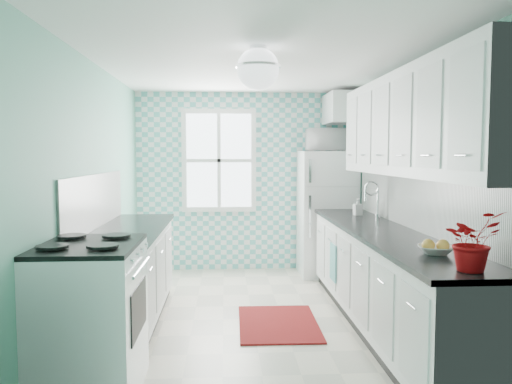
{
  "coord_description": "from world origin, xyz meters",
  "views": [
    {
      "loc": [
        -0.27,
        -4.85,
        1.64
      ],
      "look_at": [
        0.05,
        0.25,
        1.25
      ],
      "focal_mm": 35.0,
      "sensor_mm": 36.0,
      "label": 1
    }
  ],
  "objects": [
    {
      "name": "floor",
      "position": [
        0.0,
        0.0,
        -0.01
      ],
      "size": [
        3.0,
        4.4,
        0.02
      ],
      "primitive_type": "cube",
      "color": "beige",
      "rests_on": "ground"
    },
    {
      "name": "ceiling",
      "position": [
        0.0,
        0.0,
        2.51
      ],
      "size": [
        3.0,
        4.4,
        0.02
      ],
      "primitive_type": "cube",
      "color": "white",
      "rests_on": "wall_back"
    },
    {
      "name": "wall_back",
      "position": [
        0.0,
        2.21,
        1.25
      ],
      "size": [
        3.0,
        0.02,
        2.5
      ],
      "primitive_type": "cube",
      "color": "#69B39B",
      "rests_on": "floor"
    },
    {
      "name": "wall_front",
      "position": [
        0.0,
        -2.21,
        1.25
      ],
      "size": [
        3.0,
        0.02,
        2.5
      ],
      "primitive_type": "cube",
      "color": "#69B39B",
      "rests_on": "floor"
    },
    {
      "name": "wall_left",
      "position": [
        -1.51,
        0.0,
        1.25
      ],
      "size": [
        0.02,
        4.4,
        2.5
      ],
      "primitive_type": "cube",
      "color": "#69B39B",
      "rests_on": "floor"
    },
    {
      "name": "wall_right",
      "position": [
        1.51,
        0.0,
        1.25
      ],
      "size": [
        0.02,
        4.4,
        2.5
      ],
      "primitive_type": "cube",
      "color": "#69B39B",
      "rests_on": "floor"
    },
    {
      "name": "accent_wall",
      "position": [
        0.0,
        2.19,
        1.25
      ],
      "size": [
        3.0,
        0.01,
        2.5
      ],
      "primitive_type": "cube",
      "color": "#5CBDB8",
      "rests_on": "wall_back"
    },
    {
      "name": "window",
      "position": [
        -0.35,
        2.16,
        1.55
      ],
      "size": [
        1.04,
        0.05,
        1.44
      ],
      "color": "white",
      "rests_on": "wall_back"
    },
    {
      "name": "backsplash_right",
      "position": [
        1.49,
        -0.4,
        1.2
      ],
      "size": [
        0.02,
        3.6,
        0.51
      ],
      "primitive_type": "cube",
      "color": "white",
      "rests_on": "wall_right"
    },
    {
      "name": "backsplash_left",
      "position": [
        -1.49,
        -0.07,
        1.2
      ],
      "size": [
        0.02,
        2.15,
        0.51
      ],
      "primitive_type": "cube",
      "color": "white",
      "rests_on": "wall_left"
    },
    {
      "name": "upper_cabinets_right",
      "position": [
        1.33,
        -0.6,
        1.9
      ],
      "size": [
        0.33,
        3.2,
        0.9
      ],
      "primitive_type": "cube",
      "color": "white",
      "rests_on": "wall_right"
    },
    {
      "name": "upper_cabinet_fridge",
      "position": [
        1.3,
        1.83,
        2.25
      ],
      "size": [
        0.4,
        0.74,
        0.4
      ],
      "primitive_type": "cube",
      "color": "white",
      "rests_on": "wall_right"
    },
    {
      "name": "ceiling_light",
      "position": [
        0.0,
        -0.8,
        2.32
      ],
      "size": [
        0.34,
        0.34,
        0.35
      ],
      "color": "silver",
      "rests_on": "ceiling"
    },
    {
      "name": "base_cabinets_right",
      "position": [
        1.2,
        -0.4,
        0.45
      ],
      "size": [
        0.6,
        3.6,
        0.9
      ],
      "primitive_type": "cube",
      "color": "white",
      "rests_on": "floor"
    },
    {
      "name": "countertop_right",
      "position": [
        1.19,
        -0.4,
        0.92
      ],
      "size": [
        0.63,
        3.6,
        0.04
      ],
      "primitive_type": "cube",
      "color": "black",
      "rests_on": "base_cabinets_right"
    },
    {
      "name": "base_cabinets_left",
      "position": [
        -1.2,
        -0.07,
        0.45
      ],
      "size": [
        0.6,
        2.15,
        0.9
      ],
      "primitive_type": "cube",
      "color": "white",
      "rests_on": "floor"
    },
    {
      "name": "countertop_left",
      "position": [
        -1.19,
        -0.07,
        0.92
      ],
      "size": [
        0.63,
        2.15,
        0.04
      ],
      "primitive_type": "cube",
      "color": "black",
      "rests_on": "base_cabinets_left"
    },
    {
      "name": "fridge",
      "position": [
        1.11,
        1.8,
        0.84
      ],
      "size": [
        0.73,
        0.73,
        1.68
      ],
      "rotation": [
        0.0,
        0.0,
        -0.01
      ],
      "color": "white",
      "rests_on": "floor"
    },
    {
      "name": "stove",
      "position": [
        -1.2,
        -1.48,
        0.54
      ],
      "size": [
        0.68,
        0.85,
        1.03
      ],
      "rotation": [
        0.0,
        0.0,
        -0.04
      ],
      "color": "silver",
      "rests_on": "floor"
    },
    {
      "name": "sink",
      "position": [
        1.2,
        0.46,
        0.93
      ],
      "size": [
        0.54,
        0.46,
        0.53
      ],
      "rotation": [
        0.0,
        0.0,
        0.0
      ],
      "color": "silver",
      "rests_on": "countertop_right"
    },
    {
      "name": "rug",
      "position": [
        0.24,
        -0.18,
        0.01
      ],
      "size": [
        0.77,
        1.08,
        0.02
      ],
      "primitive_type": "cube",
      "rotation": [
        0.0,
        0.0,
        -0.02
      ],
      "color": "#6F0D07",
      "rests_on": "floor"
    },
    {
      "name": "dish_towel",
      "position": [
        0.89,
        0.36,
        0.48
      ],
      "size": [
        0.05,
        0.26,
        0.39
      ],
      "primitive_type": "cube",
      "rotation": [
        0.0,
        0.0,
        0.14
      ],
      "color": "#579C9D",
      "rests_on": "base_cabinets_right"
    },
    {
      "name": "fruit_bowl",
      "position": [
        1.2,
        -1.5,
        0.97
      ],
      "size": [
        0.29,
        0.29,
        0.06
      ],
      "primitive_type": "imported",
      "rotation": [
        0.0,
        0.0,
        -0.22
      ],
      "color": "white",
      "rests_on": "countertop_right"
    },
    {
      "name": "potted_plant",
      "position": [
        1.2,
        -2.0,
        1.12
      ],
      "size": [
        0.4,
        0.37,
        0.37
      ],
      "primitive_type": "imported",
      "rotation": [
        0.0,
        0.0,
        0.31
      ],
      "color": "#B0020D",
      "rests_on": "countertop_right"
    },
    {
      "name": "soap_bottle",
      "position": [
        1.25,
        0.74,
        1.04
      ],
      "size": [
        0.1,
        0.1,
        0.19
      ],
      "primitive_type": "imported",
      "rotation": [
        0.0,
        0.0,
        0.14
      ],
      "color": "#ABBBC7",
      "rests_on": "countertop_right"
    },
    {
      "name": "microwave",
      "position": [
        1.11,
        1.8,
        1.83
      ],
      "size": [
        0.55,
        0.38,
        0.3
      ],
      "primitive_type": "imported",
      "rotation": [
        0.0,
        0.0,
        3.13
      ],
      "color": "silver",
      "rests_on": "fridge"
    }
  ]
}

